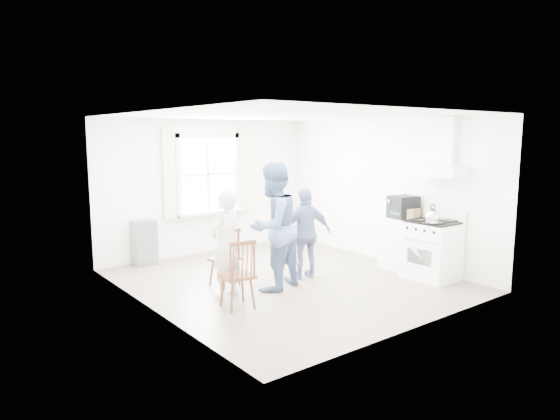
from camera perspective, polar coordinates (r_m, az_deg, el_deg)
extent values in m
cube|color=gray|center=(8.05, 0.76, -8.11)|extent=(4.62, 5.12, 0.02)
cube|color=white|center=(9.87, -8.36, 2.64)|extent=(4.62, 0.04, 2.64)
cube|color=white|center=(6.03, 15.81, -1.30)|extent=(4.62, 0.04, 2.64)
cube|color=white|center=(6.63, -14.80, -0.40)|extent=(0.04, 5.12, 2.64)
cube|color=white|center=(9.35, 11.76, 2.23)|extent=(0.04, 5.12, 2.64)
cube|color=white|center=(7.72, 0.79, 10.86)|extent=(4.62, 5.12, 0.02)
cube|color=white|center=(9.81, -8.29, 4.08)|extent=(1.20, 0.02, 1.40)
cube|color=white|center=(9.76, -8.30, 8.43)|extent=(1.38, 0.09, 0.09)
cube|color=white|center=(9.87, -8.11, -0.25)|extent=(1.38, 0.09, 0.09)
cube|color=white|center=(9.49, -11.60, 3.84)|extent=(0.09, 0.09, 1.58)
cube|color=white|center=(10.12, -5.01, 4.27)|extent=(0.09, 0.09, 1.58)
cube|color=white|center=(9.81, -7.90, -0.21)|extent=(1.38, 0.24, 0.06)
cube|color=#F1E7C6|center=(9.40, -12.53, 4.08)|extent=(0.24, 0.05, 1.70)
cube|color=#F1E7C6|center=(10.20, -4.14, 4.59)|extent=(0.24, 0.05, 1.70)
cube|color=white|center=(8.29, 17.81, 4.28)|extent=(0.45, 0.76, 0.18)
cube|color=white|center=(8.40, 18.54, 7.50)|extent=(0.14, 0.30, 0.76)
cube|color=slate|center=(9.23, -15.26, -3.63)|extent=(0.40, 0.30, 0.80)
cube|color=white|center=(8.38, 16.96, -4.50)|extent=(0.65, 0.76, 0.92)
cube|color=black|center=(8.29, 17.10, -1.30)|extent=(0.61, 0.72, 0.03)
cube|color=white|center=(8.52, 18.28, -0.52)|extent=(0.06, 0.76, 0.20)
cylinder|color=silver|center=(8.06, 15.61, -3.21)|extent=(0.02, 0.61, 0.02)
sphere|color=silver|center=(8.00, 17.04, -0.74)|extent=(0.22, 0.22, 0.22)
cylinder|color=silver|center=(8.02, 17.02, -1.21)|extent=(0.20, 0.20, 0.04)
torus|color=black|center=(7.99, 17.08, 0.21)|extent=(0.14, 0.03, 0.14)
cube|color=white|center=(8.85, 13.55, -3.75)|extent=(0.50, 0.55, 0.90)
cube|color=black|center=(8.74, 13.88, -0.24)|extent=(0.48, 0.44, 0.20)
cube|color=black|center=(8.72, 13.92, 0.99)|extent=(0.48, 0.44, 0.18)
cube|color=#9A7B4A|center=(8.66, 14.83, -0.42)|extent=(0.31, 0.25, 0.18)
cube|color=#4E2919|center=(7.76, -6.38, -5.60)|extent=(0.45, 0.44, 0.05)
cube|color=#4E2919|center=(7.59, -5.56, -4.00)|extent=(0.37, 0.13, 0.49)
cylinder|color=#4E2919|center=(7.81, -6.36, -7.12)|extent=(0.03, 0.03, 0.39)
cube|color=#4E2919|center=(6.74, -4.93, -7.54)|extent=(0.44, 0.42, 0.05)
cube|color=#4E2919|center=(6.53, -4.27, -5.72)|extent=(0.39, 0.10, 0.52)
cylinder|color=#4E2919|center=(6.81, -4.90, -9.37)|extent=(0.03, 0.03, 0.41)
imported|color=silver|center=(7.11, -6.27, -3.91)|extent=(0.71, 0.71, 1.54)
imported|color=slate|center=(7.40, -0.83, -1.92)|extent=(1.15, 1.15, 1.91)
imported|color=navy|center=(8.02, 2.98, -2.69)|extent=(1.07, 1.07, 1.47)
imported|color=#377C3B|center=(9.94, -6.07, 1.19)|extent=(0.27, 0.27, 0.37)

